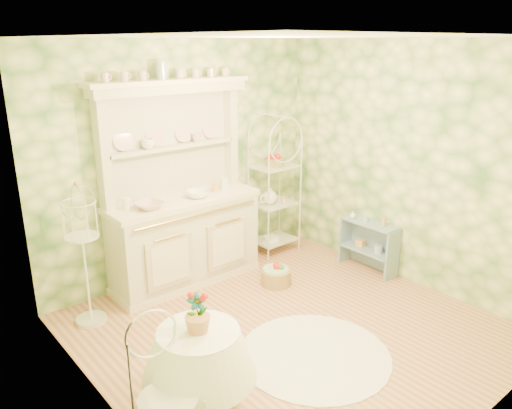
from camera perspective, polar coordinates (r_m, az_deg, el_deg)
floor at (r=5.02m, az=3.78°, el=-13.98°), size 3.60×3.60×0.00m
ceiling at (r=4.25m, az=4.57°, el=18.56°), size 3.60×3.60×0.00m
wall_left at (r=3.51m, az=-17.58°, el=-4.73°), size 3.60×3.60×0.00m
wall_right at (r=5.81m, az=17.07°, el=4.26°), size 3.60×3.60×0.00m
wall_back at (r=5.83m, az=-8.27°, el=4.92°), size 3.60×3.60×0.00m
wall_front at (r=3.48m, az=25.29°, el=-5.92°), size 3.60×3.60×0.00m
kitchen_dresser at (r=5.55m, az=-8.38°, el=2.05°), size 1.87×0.61×2.29m
bakers_rack at (r=6.44m, az=2.12°, el=1.79°), size 0.54×0.39×1.71m
side_shelf at (r=6.22m, az=12.70°, el=-4.86°), size 0.28×0.67×0.56m
round_table at (r=3.89m, az=-6.43°, el=-19.02°), size 0.64×0.64×0.65m
cafe_chair at (r=3.58m, az=-9.94°, el=-21.85°), size 0.40×0.40×0.77m
birdcage_stand at (r=5.09m, az=-19.01°, el=-6.01°), size 0.35×0.35×1.34m
floor_basket at (r=5.77m, az=2.28°, el=-8.05°), size 0.45×0.45×0.24m
lace_rug at (r=4.67m, az=6.69°, el=-16.67°), size 1.46×1.46×0.01m
bowl_floral at (r=5.30m, az=-12.13°, el=-0.39°), size 0.32×0.32×0.07m
bowl_white at (r=5.59m, az=-6.70°, el=0.87°), size 0.32×0.32×0.08m
cup_left at (r=5.43m, az=-12.24°, el=6.53°), size 0.16×0.16×0.11m
cup_right at (r=5.73m, az=-6.82°, el=7.42°), size 0.13×0.13×0.10m
potted_geranium at (r=3.61m, az=-6.69°, el=-12.20°), size 0.17×0.14×0.28m
bottle_amber at (r=5.98m, az=14.38°, el=-1.80°), size 0.06×0.06×0.15m
bottle_blue at (r=6.08m, az=12.45°, el=-1.62°), size 0.05×0.05×0.10m
bottle_glass at (r=6.17m, az=10.99°, el=-1.31°), size 0.10×0.10×0.10m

